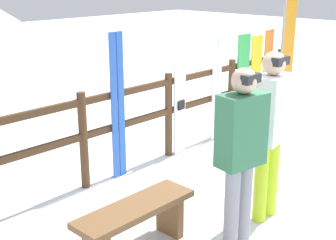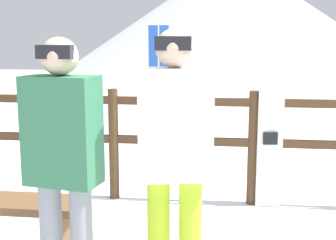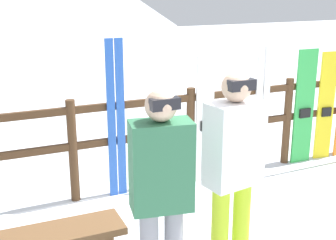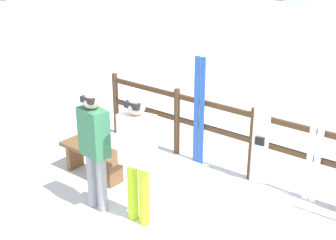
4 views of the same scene
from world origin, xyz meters
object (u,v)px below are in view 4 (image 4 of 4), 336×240
object	(u,v)px
bench	(94,156)
ski_pair_white	(315,149)
ski_pair_blue	(199,112)
snowboard_white	(261,136)
person_plaid_green	(94,143)
person_white	(137,152)

from	to	relation	value
bench	ski_pair_white	bearing A→B (deg)	25.33
ski_pair_blue	snowboard_white	bearing A→B (deg)	-0.18
person_plaid_green	snowboard_white	size ratio (longest dim) A/B	1.07
person_plaid_green	person_white	size ratio (longest dim) A/B	0.97
ski_pair_blue	bench	bearing A→B (deg)	-125.87
ski_pair_white	person_plaid_green	bearing A→B (deg)	-138.08
snowboard_white	ski_pair_white	bearing A→B (deg)	0.24
person_white	ski_pair_white	world-z (taller)	person_white
person_white	bench	bearing A→B (deg)	160.41
bench	person_white	distance (m)	1.57
person_plaid_green	person_white	world-z (taller)	person_white
person_white	snowboard_white	size ratio (longest dim) A/B	1.10
ski_pair_blue	ski_pair_white	bearing A→B (deg)	0.00
bench	ski_pair_blue	xyz separation A→B (m)	(0.98, 1.36, 0.55)
bench	snowboard_white	bearing A→B (deg)	33.23
bench	ski_pair_white	xyz separation A→B (m)	(2.88, 1.36, 0.46)
snowboard_white	ski_pair_white	size ratio (longest dim) A/B	0.97
person_plaid_green	ski_pair_blue	bearing A→B (deg)	81.74
person_plaid_green	snowboard_white	xyz separation A→B (m)	(1.37, 1.95, -0.20)
person_plaid_green	ski_pair_blue	world-z (taller)	ski_pair_blue
person_white	ski_pair_white	bearing A→B (deg)	50.21
person_plaid_green	snowboard_white	distance (m)	2.39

